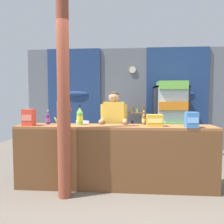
{
  "coord_description": "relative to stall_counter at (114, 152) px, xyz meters",
  "views": [
    {
      "loc": [
        0.04,
        -2.73,
        1.42
      ],
      "look_at": [
        -0.22,
        0.99,
        1.18
      ],
      "focal_mm": 33.35,
      "sensor_mm": 36.0,
      "label": 1
    }
  ],
  "objects": [
    {
      "name": "snack_box_choco_powder",
      "position": [
        0.61,
        0.04,
        0.49
      ],
      "size": [
        0.24,
        0.15,
        0.18
      ],
      "color": "gold",
      "rests_on": "stall_counter"
    },
    {
      "name": "soda_bottle_grape_soda",
      "position": [
        -1.11,
        0.18,
        0.5
      ],
      "size": [
        0.07,
        0.07,
        0.24
      ],
      "color": "#56286B",
      "rests_on": "stall_counter"
    },
    {
      "name": "back_wall_curtained",
      "position": [
        0.15,
        2.71,
        0.84
      ],
      "size": [
        5.56,
        0.22,
        2.81
      ],
      "color": "slate",
      "rests_on": "ground"
    },
    {
      "name": "soda_bottle_iced_tea",
      "position": [
        0.47,
        0.23,
        0.5
      ],
      "size": [
        0.06,
        0.06,
        0.23
      ],
      "color": "brown",
      "rests_on": "stall_counter"
    },
    {
      "name": "snack_box_crackers",
      "position": [
        -1.35,
        -0.01,
        0.53
      ],
      "size": [
        0.17,
        0.15,
        0.26
      ],
      "color": "#E5422D",
      "rests_on": "stall_counter"
    },
    {
      "name": "timber_post",
      "position": [
        -0.7,
        -0.28,
        0.73
      ],
      "size": [
        0.21,
        0.19,
        2.78
      ],
      "color": "brown",
      "rests_on": "ground"
    },
    {
      "name": "bottle_shelf_rack",
      "position": [
        0.41,
        2.37,
        0.04
      ],
      "size": [
        0.48,
        0.28,
        1.23
      ],
      "color": "brown",
      "rests_on": "ground"
    },
    {
      "name": "banana_bunch",
      "position": [
        -0.91,
        0.26,
        0.46
      ],
      "size": [
        0.26,
        0.06,
        0.16
      ],
      "color": "#CCC14C",
      "rests_on": "stall_counter"
    },
    {
      "name": "drink_fridge",
      "position": [
        1.29,
        2.18,
        0.43
      ],
      "size": [
        0.8,
        0.74,
        1.85
      ],
      "color": "#232328",
      "rests_on": "ground"
    },
    {
      "name": "stall_counter",
      "position": [
        0.0,
        0.0,
        0.0
      ],
      "size": [
        3.12,
        0.46,
        1.0
      ],
      "color": "#935B33",
      "rests_on": "ground"
    },
    {
      "name": "plastic_lawn_chair",
      "position": [
        -1.01,
        2.01,
        -0.11
      ],
      "size": [
        0.59,
        0.59,
        0.86
      ],
      "color": "silver",
      "rests_on": "ground"
    },
    {
      "name": "soda_bottle_lime_soda",
      "position": [
        -0.58,
        0.17,
        0.54
      ],
      "size": [
        0.1,
        0.1,
        0.32
      ],
      "color": "#75C64C",
      "rests_on": "stall_counter"
    },
    {
      "name": "ground_plane",
      "position": [
        0.14,
        0.81,
        -0.6
      ],
      "size": [
        8.05,
        8.05,
        0.0
      ],
      "primitive_type": "plane",
      "color": "#665B51"
    },
    {
      "name": "snack_box_biscuit",
      "position": [
        1.14,
        -0.06,
        0.51
      ],
      "size": [
        0.17,
        0.16,
        0.23
      ],
      "color": "#3D75B7",
      "rests_on": "stall_counter"
    },
    {
      "name": "shopkeeper",
      "position": [
        -0.04,
        0.51,
        0.37
      ],
      "size": [
        0.48,
        0.42,
        1.54
      ],
      "color": "#28282D",
      "rests_on": "ground"
    }
  ]
}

